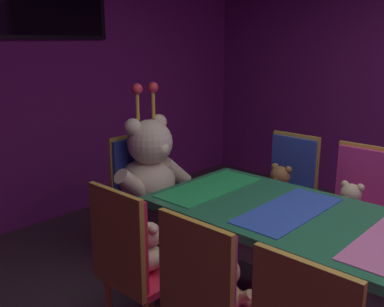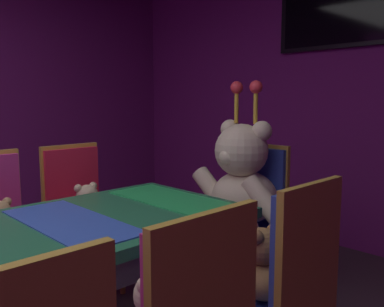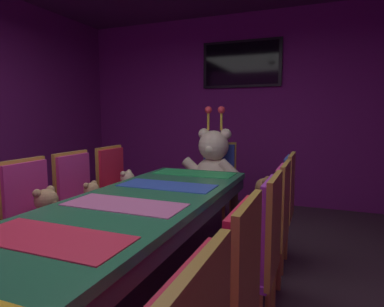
% 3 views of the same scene
% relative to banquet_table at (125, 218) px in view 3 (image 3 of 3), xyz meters
% --- Properties ---
extents(wall_back, '(5.20, 0.12, 2.80)m').
position_rel_banquet_table_xyz_m(wall_back, '(0.00, 3.20, 0.74)').
color(wall_back, '#721E72').
rests_on(wall_back, ground_plane).
extents(banquet_table, '(0.90, 2.86, 0.75)m').
position_rel_banquet_table_xyz_m(banquet_table, '(0.00, 0.00, 0.00)').
color(banquet_table, '#26724C').
rests_on(banquet_table, ground_plane).
extents(chair_left_2, '(0.42, 0.41, 0.98)m').
position_rel_banquet_table_xyz_m(chair_left_2, '(-0.82, 0.03, -0.06)').
color(chair_left_2, '#CC338C').
rests_on(chair_left_2, ground_plane).
extents(teddy_left_2, '(0.27, 0.35, 0.33)m').
position_rel_banquet_table_xyz_m(teddy_left_2, '(-0.67, 0.03, -0.06)').
color(teddy_left_2, tan).
rests_on(teddy_left_2, chair_left_2).
extents(chair_left_3, '(0.42, 0.41, 0.98)m').
position_rel_banquet_table_xyz_m(chair_left_3, '(-0.82, 0.53, -0.06)').
color(chair_left_3, '#CC338C').
rests_on(chair_left_3, ground_plane).
extents(teddy_left_3, '(0.23, 0.29, 0.28)m').
position_rel_banquet_table_xyz_m(teddy_left_3, '(-0.68, 0.53, -0.08)').
color(teddy_left_3, tan).
rests_on(teddy_left_3, chair_left_3).
extents(chair_left_4, '(0.42, 0.41, 0.98)m').
position_rel_banquet_table_xyz_m(chair_left_4, '(-0.82, 1.08, -0.06)').
color(chair_left_4, red).
rests_on(chair_left_4, ground_plane).
extents(teddy_left_4, '(0.24, 0.31, 0.29)m').
position_rel_banquet_table_xyz_m(teddy_left_4, '(-0.67, 1.08, -0.07)').
color(teddy_left_4, beige).
rests_on(teddy_left_4, chair_left_4).
extents(chair_right_1, '(0.42, 0.41, 0.98)m').
position_rel_banquet_table_xyz_m(chair_right_1, '(0.82, -0.53, -0.06)').
color(chair_right_1, red).
rests_on(chair_right_1, ground_plane).
extents(chair_right_2, '(0.42, 0.41, 0.98)m').
position_rel_banquet_table_xyz_m(chair_right_2, '(0.84, 0.03, -0.06)').
color(chair_right_2, purple).
rests_on(chair_right_2, ground_plane).
extents(teddy_right_2, '(0.22, 0.29, 0.27)m').
position_rel_banquet_table_xyz_m(teddy_right_2, '(0.70, 0.03, -0.08)').
color(teddy_right_2, brown).
rests_on(teddy_right_2, chair_right_2).
extents(chair_right_3, '(0.42, 0.41, 0.98)m').
position_rel_banquet_table_xyz_m(chair_right_3, '(0.84, 0.53, -0.06)').
color(chair_right_3, '#CC338C').
rests_on(chair_right_3, ground_plane).
extents(teddy_right_3, '(0.24, 0.31, 0.30)m').
position_rel_banquet_table_xyz_m(teddy_right_3, '(0.70, 0.53, -0.07)').
color(teddy_right_3, beige).
rests_on(teddy_right_3, chair_right_3).
extents(chair_right_4, '(0.42, 0.41, 0.98)m').
position_rel_banquet_table_xyz_m(chair_right_4, '(0.84, 1.09, -0.06)').
color(chair_right_4, '#2D47B2').
rests_on(chair_right_4, ground_plane).
extents(teddy_right_4, '(0.26, 0.33, 0.31)m').
position_rel_banquet_table_xyz_m(teddy_right_4, '(0.69, 1.09, -0.06)').
color(teddy_right_4, olive).
rests_on(teddy_right_4, chair_right_4).
extents(throne_chair, '(0.41, 0.42, 0.98)m').
position_rel_banquet_table_xyz_m(throne_chair, '(0.00, 1.97, -0.06)').
color(throne_chair, '#2D47B2').
rests_on(throne_chair, ground_plane).
extents(king_teddy_bear, '(0.74, 0.57, 0.95)m').
position_rel_banquet_table_xyz_m(king_teddy_bear, '(0.00, 1.80, 0.10)').
color(king_teddy_bear, beige).
rests_on(king_teddy_bear, throne_chair).
extents(wall_tv, '(1.16, 0.06, 0.67)m').
position_rel_banquet_table_xyz_m(wall_tv, '(0.00, 3.11, 1.39)').
color(wall_tv, black).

